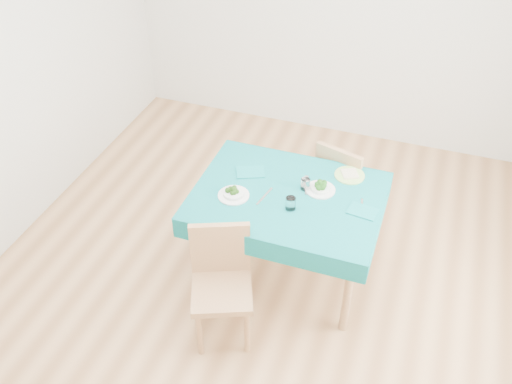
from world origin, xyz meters
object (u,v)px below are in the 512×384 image
(table, at_px, (286,235))
(bowl_near, at_px, (234,192))
(bowl_far, at_px, (321,187))
(side_plate, at_px, (350,175))
(chair_far, at_px, (346,179))
(chair_near, at_px, (221,285))

(table, bearing_deg, bowl_near, -158.47)
(bowl_far, distance_m, side_plate, 0.28)
(table, relative_size, bowl_near, 5.95)
(chair_far, bearing_deg, table, 83.95)
(bowl_near, distance_m, bowl_far, 0.61)
(chair_far, distance_m, side_plate, 0.44)
(bowl_near, xyz_separation_m, bowl_far, (0.55, 0.26, -0.00))
(table, xyz_separation_m, side_plate, (0.36, 0.35, 0.38))
(chair_near, bearing_deg, side_plate, 38.45)
(side_plate, bearing_deg, bowl_near, -145.21)
(table, height_order, bowl_near, bowl_near)
(table, bearing_deg, chair_far, 67.02)
(side_plate, bearing_deg, chair_near, -118.96)
(bowl_far, bearing_deg, chair_near, -117.38)
(bowl_near, relative_size, side_plate, 1.00)
(bowl_far, height_order, side_plate, bowl_far)
(bowl_far, relative_size, side_plate, 0.96)
(table, bearing_deg, chair_near, -107.95)
(bowl_near, height_order, bowl_far, bowl_near)
(chair_near, xyz_separation_m, chair_far, (0.51, 1.38, -0.01))
(table, distance_m, chair_near, 0.74)
(chair_far, distance_m, bowl_far, 0.65)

